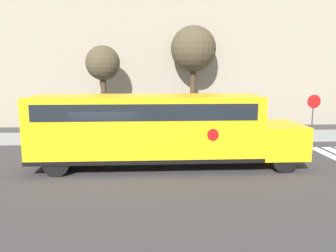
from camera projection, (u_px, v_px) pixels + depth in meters
The scene contains 7 objects.
ground_plane at pixel (107, 171), 13.25m from camera, with size 60.00×60.00×0.00m, color #3A3838.
sidewalk_strip at pixel (121, 137), 19.64m from camera, with size 44.00×3.00×0.15m.
building_backdrop at pixel (126, 49), 25.13m from camera, with size 32.00×4.00×11.31m.
school_bus at pixel (157, 126), 13.60m from camera, with size 11.16×2.57×3.01m.
stop_sign at pixel (313, 109), 19.23m from camera, with size 0.80×0.10×2.65m.
tree_near_sidewalk at pixel (193, 50), 22.25m from camera, with size 3.08×3.08×7.06m.
tree_far_sidewalk at pixel (103, 65), 21.33m from camera, with size 2.24×2.24×5.66m.
Camera 1 is at (1.77, -12.89, 3.98)m, focal length 35.00 mm.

